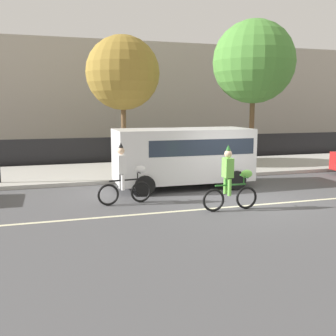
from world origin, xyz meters
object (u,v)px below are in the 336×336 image
Objects in this scene: parade_cyclist_zebra at (125,177)px; parade_cyclist_lime at (231,182)px; pedestrian_onlooker at (118,147)px; parked_van_white at (185,153)px.

parade_cyclist_zebra is 3.23m from parade_cyclist_lime.
parade_cyclist_zebra reaches higher than pedestrian_onlooker.
parked_van_white reaches higher than pedestrian_onlooker.
parade_cyclist_zebra is at bearing -144.15° from parked_van_white.
parade_cyclist_zebra is 0.38× the size of parked_van_white.
parked_van_white is at bearing 35.85° from parade_cyclist_zebra.
parked_van_white is 3.09× the size of pedestrian_onlooker.
parade_cyclist_lime is (2.79, -1.63, 0.00)m from parade_cyclist_zebra.
parade_cyclist_zebra is 1.00× the size of parade_cyclist_lime.
parade_cyclist_lime is at bearing -78.99° from pedestrian_onlooker.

